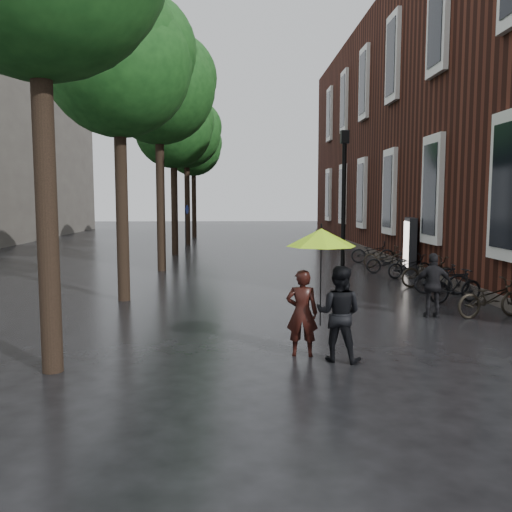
{
  "coord_description": "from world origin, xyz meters",
  "views": [
    {
      "loc": [
        -1.15,
        -7.34,
        2.68
      ],
      "look_at": [
        -0.64,
        5.55,
        1.33
      ],
      "focal_mm": 38.0,
      "sensor_mm": 36.0,
      "label": 1
    }
  ],
  "objects_px": {
    "ad_lightbox": "(410,245)",
    "lamp_post": "(344,192)",
    "person_burgundy": "(302,313)",
    "pedestrian_walking": "(433,285)",
    "parked_bicycles": "(412,268)",
    "person_black": "(339,313)"
  },
  "relations": [
    {
      "from": "parked_bicycles",
      "to": "ad_lightbox",
      "type": "relative_size",
      "value": 5.71
    },
    {
      "from": "pedestrian_walking",
      "to": "ad_lightbox",
      "type": "distance_m",
      "value": 7.88
    },
    {
      "from": "ad_lightbox",
      "to": "lamp_post",
      "type": "xyz_separation_m",
      "value": [
        -3.06,
        -2.83,
        1.89
      ]
    },
    {
      "from": "person_black",
      "to": "parked_bicycles",
      "type": "height_order",
      "value": "person_black"
    },
    {
      "from": "parked_bicycles",
      "to": "ad_lightbox",
      "type": "height_order",
      "value": "ad_lightbox"
    },
    {
      "from": "pedestrian_walking",
      "to": "lamp_post",
      "type": "xyz_separation_m",
      "value": [
        -1.12,
        4.8,
        2.17
      ]
    },
    {
      "from": "person_black",
      "to": "pedestrian_walking",
      "type": "xyz_separation_m",
      "value": [
        2.79,
        3.23,
        -0.06
      ]
    },
    {
      "from": "person_black",
      "to": "pedestrian_walking",
      "type": "height_order",
      "value": "person_black"
    },
    {
      "from": "pedestrian_walking",
      "to": "parked_bicycles",
      "type": "bearing_deg",
      "value": -97.16
    },
    {
      "from": "person_burgundy",
      "to": "lamp_post",
      "type": "height_order",
      "value": "lamp_post"
    },
    {
      "from": "lamp_post",
      "to": "person_burgundy",
      "type": "bearing_deg",
      "value": -106.19
    },
    {
      "from": "person_burgundy",
      "to": "pedestrian_walking",
      "type": "relative_size",
      "value": 1.02
    },
    {
      "from": "person_black",
      "to": "ad_lightbox",
      "type": "height_order",
      "value": "ad_lightbox"
    },
    {
      "from": "ad_lightbox",
      "to": "lamp_post",
      "type": "bearing_deg",
      "value": -127.36
    },
    {
      "from": "person_burgundy",
      "to": "ad_lightbox",
      "type": "height_order",
      "value": "ad_lightbox"
    },
    {
      "from": "person_burgundy",
      "to": "parked_bicycles",
      "type": "relative_size",
      "value": 0.13
    },
    {
      "from": "pedestrian_walking",
      "to": "person_burgundy",
      "type": "bearing_deg",
      "value": 47.62
    },
    {
      "from": "person_burgundy",
      "to": "pedestrian_walking",
      "type": "distance_m",
      "value": 4.47
    },
    {
      "from": "parked_bicycles",
      "to": "pedestrian_walking",
      "type": "bearing_deg",
      "value": -103.62
    },
    {
      "from": "ad_lightbox",
      "to": "lamp_post",
      "type": "distance_m",
      "value": 4.58
    },
    {
      "from": "pedestrian_walking",
      "to": "ad_lightbox",
      "type": "bearing_deg",
      "value": -97.82
    },
    {
      "from": "pedestrian_walking",
      "to": "lamp_post",
      "type": "bearing_deg",
      "value": -70.47
    }
  ]
}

